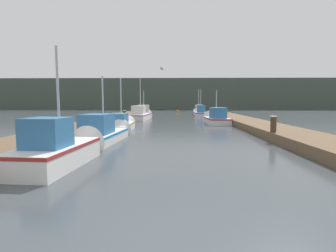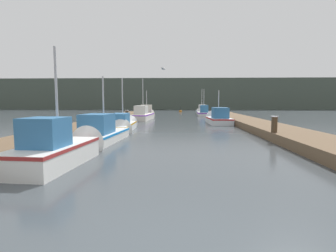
% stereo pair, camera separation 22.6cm
% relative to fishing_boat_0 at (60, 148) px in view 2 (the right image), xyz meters
% --- Properties ---
extents(dock_left, '(2.70, 40.00, 0.47)m').
position_rel_fishing_boat_0_xyz_m(dock_left, '(-2.46, 10.92, -0.27)').
color(dock_left, brown).
rests_on(dock_left, ground_plane).
extents(dock_right, '(2.70, 40.00, 0.47)m').
position_rel_fishing_boat_0_xyz_m(dock_right, '(9.96, 10.92, -0.27)').
color(dock_right, brown).
rests_on(dock_right, ground_plane).
extents(distant_shore_ridge, '(120.00, 16.00, 7.30)m').
position_rel_fishing_boat_0_xyz_m(distant_shore_ridge, '(3.75, 60.73, 3.14)').
color(distant_shore_ridge, '#424C42').
rests_on(distant_shore_ridge, ground_plane).
extents(fishing_boat_0, '(1.81, 4.42, 4.17)m').
position_rel_fishing_boat_0_xyz_m(fishing_boat_0, '(0.00, 0.00, 0.00)').
color(fishing_boat_0, silver).
rests_on(fishing_boat_0, ground_plane).
extents(fishing_boat_1, '(2.00, 5.57, 3.85)m').
position_rel_fishing_boat_0_xyz_m(fishing_boat_1, '(0.08, 5.19, -0.07)').
color(fishing_boat_1, silver).
rests_on(fishing_boat_1, ground_plane).
extents(fishing_boat_2, '(1.54, 5.97, 4.04)m').
position_rel_fishing_boat_0_xyz_m(fishing_boat_2, '(0.05, 9.77, -0.10)').
color(fishing_boat_2, silver).
rests_on(fishing_boat_2, ground_plane).
extents(fishing_boat_3, '(1.97, 4.76, 3.57)m').
position_rel_fishing_boat_0_xyz_m(fishing_boat_3, '(7.53, 15.57, -0.05)').
color(fishing_boat_3, silver).
rests_on(fishing_boat_3, ground_plane).
extents(fishing_boat_4, '(2.12, 6.35, 4.97)m').
position_rel_fishing_boat_0_xyz_m(fishing_boat_4, '(0.08, 20.47, -0.03)').
color(fishing_boat_4, silver).
rests_on(fishing_boat_4, ground_plane).
extents(fishing_boat_5, '(1.99, 4.68, 3.85)m').
position_rel_fishing_boat_0_xyz_m(fishing_boat_5, '(-0.03, 24.28, -0.05)').
color(fishing_boat_5, silver).
rests_on(fishing_boat_5, ground_plane).
extents(fishing_boat_6, '(1.90, 5.56, 4.25)m').
position_rel_fishing_boat_0_xyz_m(fishing_boat_6, '(7.49, 28.63, -0.13)').
color(fishing_boat_6, silver).
rests_on(fishing_boat_6, ground_plane).
extents(fishing_boat_7, '(1.52, 4.58, 4.30)m').
position_rel_fishing_boat_0_xyz_m(fishing_boat_7, '(7.60, 32.89, -0.06)').
color(fishing_boat_7, silver).
rests_on(fishing_boat_7, ground_plane).
extents(mooring_piling_0, '(0.34, 0.34, 1.30)m').
position_rel_fishing_boat_0_xyz_m(mooring_piling_0, '(8.81, 5.04, 0.15)').
color(mooring_piling_0, '#473523').
rests_on(mooring_piling_0, ground_plane).
extents(mooring_piling_1, '(0.35, 0.35, 1.15)m').
position_rel_fishing_boat_0_xyz_m(mooring_piling_1, '(-1.15, 17.26, 0.07)').
color(mooring_piling_1, '#473523').
rests_on(mooring_piling_1, ground_plane).
extents(mooring_piling_2, '(0.30, 0.30, 1.20)m').
position_rel_fishing_boat_0_xyz_m(mooring_piling_2, '(-1.20, 29.30, 0.09)').
color(mooring_piling_2, '#473523').
rests_on(mooring_piling_2, ground_plane).
extents(channel_buoy, '(0.50, 0.50, 1.00)m').
position_rel_fishing_boat_0_xyz_m(channel_buoy, '(4.33, 38.83, -0.36)').
color(channel_buoy, '#BF6513').
rests_on(channel_buoy, ground_plane).
extents(seagull_lead, '(0.31, 0.56, 0.12)m').
position_rel_fishing_boat_0_xyz_m(seagull_lead, '(3.00, 8.03, 3.53)').
color(seagull_lead, white).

